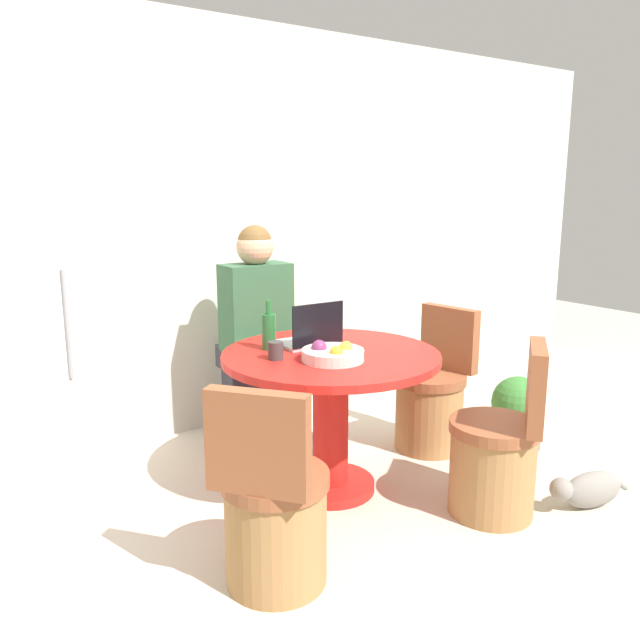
% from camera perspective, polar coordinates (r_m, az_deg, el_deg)
% --- Properties ---
extents(ground_plane, '(12.00, 12.00, 0.00)m').
position_cam_1_polar(ground_plane, '(3.18, 3.97, -17.48)').
color(ground_plane, beige).
extents(wall_back, '(7.00, 0.06, 2.60)m').
position_cam_1_polar(wall_back, '(4.12, -9.07, 8.12)').
color(wall_back, beige).
rests_on(wall_back, ground_plane).
extents(refrigerator, '(0.73, 0.69, 1.71)m').
position_cam_1_polar(refrigerator, '(3.45, -26.74, -1.18)').
color(refrigerator, white).
rests_on(refrigerator, ground_plane).
extents(dining_table, '(1.11, 1.11, 0.75)m').
position_cam_1_polar(dining_table, '(3.22, 0.99, -6.57)').
color(dining_table, red).
rests_on(dining_table, ground_plane).
extents(chair_right_side, '(0.45, 0.44, 0.86)m').
position_cam_1_polar(chair_right_side, '(3.89, 10.15, -7.39)').
color(chair_right_side, '#9E7042').
rests_on(chair_right_side, ground_plane).
extents(chair_near_right_corner, '(0.50, 0.50, 0.86)m').
position_cam_1_polar(chair_near_right_corner, '(3.20, 15.89, -12.02)').
color(chair_near_right_corner, '#9E7042').
rests_on(chair_near_right_corner, ground_plane).
extents(chair_near_left_corner, '(0.50, 0.50, 0.86)m').
position_cam_1_polar(chair_near_left_corner, '(2.59, -4.24, -17.56)').
color(chair_near_left_corner, '#9E7042').
rests_on(chair_near_left_corner, ground_plane).
extents(person_seated, '(0.40, 0.37, 1.36)m').
position_cam_1_polar(person_seated, '(3.79, -6.11, -0.47)').
color(person_seated, '#2D2D38').
rests_on(person_seated, ground_plane).
extents(laptop, '(0.31, 0.24, 0.24)m').
position_cam_1_polar(laptop, '(3.28, -0.91, -1.51)').
color(laptop, '#B7B7BC').
rests_on(laptop, dining_table).
extents(fruit_bowl, '(0.30, 0.30, 0.10)m').
position_cam_1_polar(fruit_bowl, '(3.00, 1.16, -3.12)').
color(fruit_bowl, beige).
rests_on(fruit_bowl, dining_table).
extents(coffee_cup, '(0.08, 0.08, 0.09)m').
position_cam_1_polar(coffee_cup, '(3.02, -4.08, -2.81)').
color(coffee_cup, '#383333').
rests_on(coffee_cup, dining_table).
extents(bottle, '(0.07, 0.07, 0.26)m').
position_cam_1_polar(bottle, '(3.20, -4.70, -0.96)').
color(bottle, '#23602D').
rests_on(bottle, dining_table).
extents(cat, '(0.46, 0.21, 0.19)m').
position_cam_1_polar(cat, '(3.47, 23.31, -14.03)').
color(cat, gray).
rests_on(cat, ground_plane).
extents(potted_plant, '(0.32, 0.32, 0.44)m').
position_cam_1_polar(potted_plant, '(4.05, 17.60, -7.96)').
color(potted_plant, slate).
rests_on(potted_plant, ground_plane).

